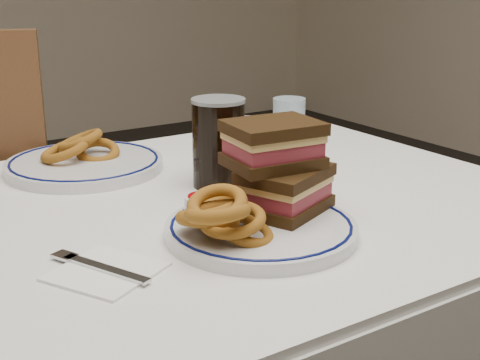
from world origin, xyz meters
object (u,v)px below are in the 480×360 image
reuben_sandwich (279,167)px  far_plate (85,164)px  beer_mug (220,142)px  main_plate (261,229)px

reuben_sandwich → far_plate: reuben_sandwich is taller
reuben_sandwich → far_plate: 0.45m
reuben_sandwich → far_plate: (-0.15, 0.42, -0.07)m
reuben_sandwich → beer_mug: size_ratio=1.04×
main_plate → far_plate: (-0.09, 0.45, 0.00)m
reuben_sandwich → beer_mug: beer_mug is taller
beer_mug → reuben_sandwich: bearing=-95.9°
main_plate → reuben_sandwich: 0.10m
far_plate → beer_mug: bearing=-52.8°
beer_mug → main_plate: bearing=-108.0°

